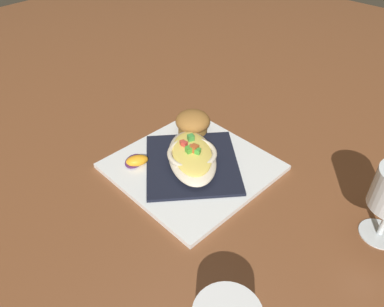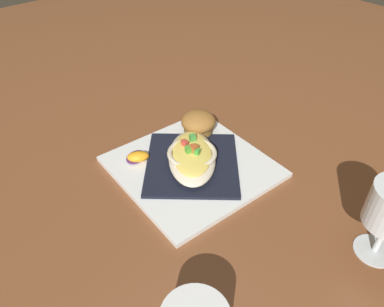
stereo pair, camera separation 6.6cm
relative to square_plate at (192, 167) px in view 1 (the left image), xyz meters
The scene contains 6 objects.
ground_plane 0.01m from the square_plate, ahead, with size 2.60×2.60×0.00m, color brown.
square_plate is the anchor object (origin of this frame).
folded_napkin 0.01m from the square_plate, ahead, with size 0.20×0.19×0.01m, color black.
gratin_dish 0.03m from the square_plate, 61.48° to the left, with size 0.19×0.20×0.05m.
muffin 0.12m from the square_plate, 42.09° to the left, with size 0.08×0.08×0.05m.
orange_garnish 0.12m from the square_plate, 131.18° to the left, with size 0.06×0.06×0.02m.
Camera 1 is at (-0.43, -0.40, 0.52)m, focal length 35.20 mm.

